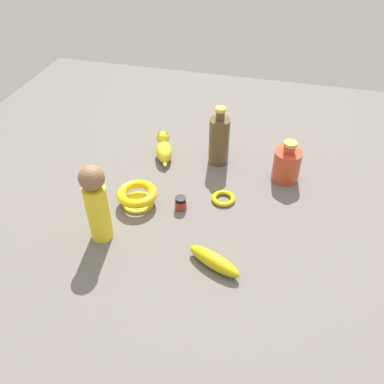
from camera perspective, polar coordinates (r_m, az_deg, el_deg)
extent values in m
plane|color=#5B5651|center=(1.30, 0.00, -2.06)|extent=(2.00, 2.00, 0.00)
cylinder|color=yellow|center=(1.31, -7.50, -1.46)|extent=(0.10, 0.10, 0.01)
torus|color=#DDB20B|center=(1.29, -7.64, -0.25)|extent=(0.13, 0.13, 0.03)
cylinder|color=brown|center=(1.44, 3.78, 7.06)|extent=(0.07, 0.07, 0.17)
cylinder|color=brown|center=(1.39, 3.96, 10.58)|extent=(0.03, 0.03, 0.03)
cylinder|color=yellow|center=(1.38, 4.00, 11.39)|extent=(0.03, 0.03, 0.01)
cylinder|color=maroon|center=(1.28, -1.58, -1.74)|extent=(0.04, 0.04, 0.03)
cylinder|color=#B89C15|center=(1.27, -1.59, -1.29)|extent=(0.03, 0.03, 0.00)
cylinder|color=black|center=(1.27, -1.60, -1.01)|extent=(0.03, 0.03, 0.01)
cylinder|color=#BB3E25|center=(1.41, 13.00, 3.58)|extent=(0.09, 0.09, 0.11)
cylinder|color=#BB3E25|center=(1.37, 13.41, 5.87)|extent=(0.04, 0.04, 0.03)
cylinder|color=gold|center=(1.36, 13.53, 6.54)|extent=(0.04, 0.04, 0.01)
ellipsoid|color=#BEA90D|center=(1.11, 3.11, -9.57)|extent=(0.17, 0.11, 0.04)
ellipsoid|color=yellow|center=(1.49, -3.90, 5.65)|extent=(0.09, 0.12, 0.06)
sphere|color=yellow|center=(1.51, -4.03, 7.53)|extent=(0.05, 0.05, 0.05)
cone|color=yellow|center=(1.50, -4.57, 8.15)|extent=(0.02, 0.02, 0.02)
cone|color=yellow|center=(1.50, -3.56, 8.21)|extent=(0.02, 0.02, 0.02)
ellipsoid|color=yellow|center=(1.45, -3.79, 4.14)|extent=(0.03, 0.05, 0.02)
torus|color=#CAAF09|center=(1.32, 4.38, -0.90)|extent=(0.08, 0.08, 0.02)
cylinder|color=yellow|center=(1.17, -12.87, -2.88)|extent=(0.09, 0.09, 0.18)
sphere|color=brown|center=(1.09, -13.80, 1.90)|extent=(0.07, 0.07, 0.07)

